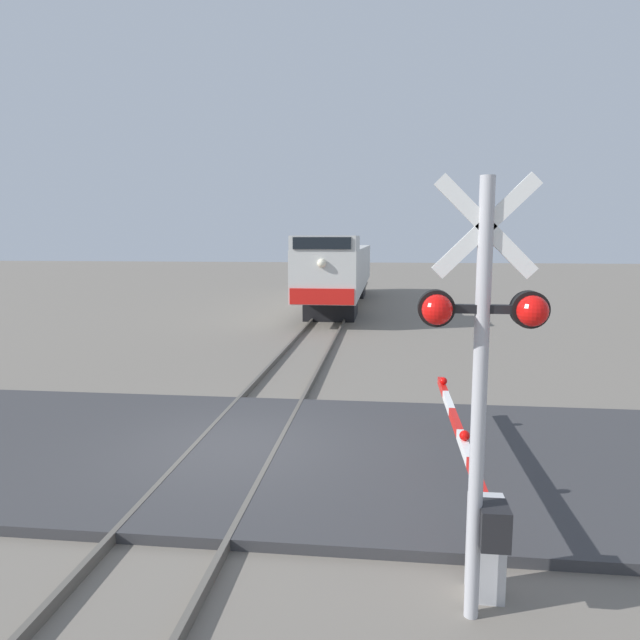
{
  "coord_description": "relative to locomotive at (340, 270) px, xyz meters",
  "views": [
    {
      "loc": [
        2.57,
        -9.44,
        3.71
      ],
      "look_at": [
        1.03,
        3.91,
        1.82
      ],
      "focal_mm": 32.78,
      "sensor_mm": 36.0,
      "label": 1
    }
  ],
  "objects": [
    {
      "name": "crossing_signal",
      "position": [
        3.45,
        -26.44,
        0.69
      ],
      "size": [
        1.18,
        0.33,
        4.29
      ],
      "color": "#ADADB2",
      "rests_on": "ground_plane"
    },
    {
      "name": "rail_track_right",
      "position": [
        0.72,
        -22.43,
        -1.92
      ],
      "size": [
        0.08,
        80.0,
        0.15
      ],
      "primitive_type": "cube",
      "color": "#59544C",
      "rests_on": "ground_plane"
    },
    {
      "name": "ground_plane",
      "position": [
        0.0,
        -22.43,
        -2.0
      ],
      "size": [
        160.0,
        160.0,
        0.0
      ],
      "primitive_type": "plane",
      "color": "slate"
    },
    {
      "name": "road_surface",
      "position": [
        0.0,
        -22.43,
        -1.92
      ],
      "size": [
        36.0,
        6.16,
        0.14
      ],
      "primitive_type": "cube",
      "color": "#38383A",
      "rests_on": "ground_plane"
    },
    {
      "name": "rail_track_left",
      "position": [
        -0.72,
        -22.43,
        -1.92
      ],
      "size": [
        0.08,
        80.0,
        0.15
      ],
      "primitive_type": "cube",
      "color": "#59544C",
      "rests_on": "ground_plane"
    },
    {
      "name": "crossing_gate",
      "position": [
        3.63,
        -25.22,
        -1.26
      ],
      "size": [
        0.36,
        6.02,
        1.17
      ],
      "color": "silver",
      "rests_on": "ground_plane"
    },
    {
      "name": "locomotive",
      "position": [
        0.0,
        0.0,
        0.0
      ],
      "size": [
        2.71,
        18.68,
        3.8
      ],
      "color": "black",
      "rests_on": "ground_plane"
    }
  ]
}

